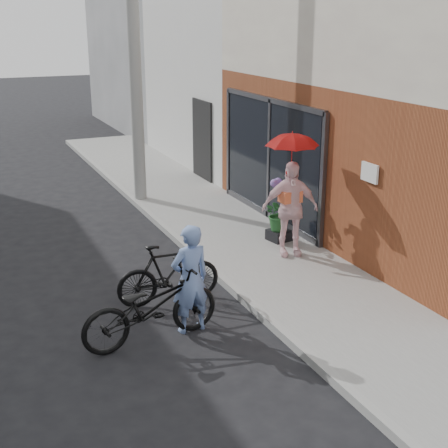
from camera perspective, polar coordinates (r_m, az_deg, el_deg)
ground at (r=9.18m, az=-3.01°, el=-8.65°), size 80.00×80.00×0.00m
sidewalk at (r=11.62m, az=3.00°, el=-2.32°), size 2.20×24.00×0.12m
curb at (r=11.16m, az=-2.30°, el=-3.20°), size 0.12×24.00×0.12m
plaster_building at (r=19.48m, az=7.25°, el=16.35°), size 8.00×6.00×7.00m
east_building_far at (r=25.72m, az=-1.25°, el=16.97°), size 8.00×8.00×7.00m
utility_pole at (r=14.23m, az=-8.21°, el=15.56°), size 0.28×0.28×7.00m
officer at (r=8.54m, az=-3.11°, el=-5.04°), size 0.61×0.44×1.55m
bike_left at (r=8.41m, az=-6.72°, el=-7.54°), size 2.01×0.89×1.02m
bike_right at (r=9.50m, az=-5.09°, el=-4.53°), size 1.62×0.54×0.96m
kimono_woman at (r=11.01m, az=6.04°, el=1.41°), size 1.08×0.70×1.70m
parasol at (r=10.71m, az=6.26°, el=7.73°), size 0.87×0.87×0.77m
planter at (r=11.91m, az=5.05°, el=-1.01°), size 0.44×0.44×0.20m
potted_plant at (r=11.78m, az=5.11°, el=0.95°), size 0.59×0.51×0.66m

